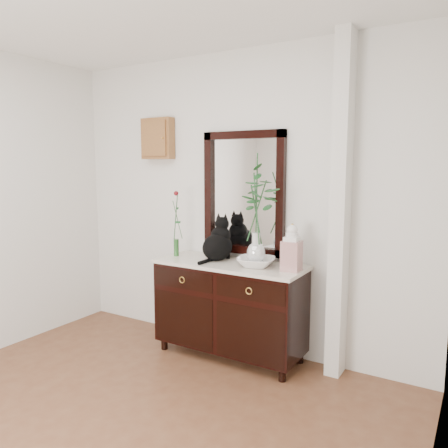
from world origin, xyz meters
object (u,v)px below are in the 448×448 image
Objects in this scene: cat at (217,238)px; lotus_bowl at (256,262)px; sideboard at (230,304)px; ginger_jar at (292,247)px.

cat is 1.24× the size of lotus_bowl.
lotus_bowl is at bearing -5.05° from cat.
cat reaches higher than lotus_bowl.
cat is 0.44m from lotus_bowl.
sideboard is 4.20× the size of lotus_bowl.
sideboard is 0.81m from ginger_jar.
ginger_jar is (0.57, 0.00, 0.57)m from sideboard.
cat reaches higher than sideboard.
sideboard is 0.59m from cat.
cat is (-0.15, 0.03, 0.57)m from sideboard.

